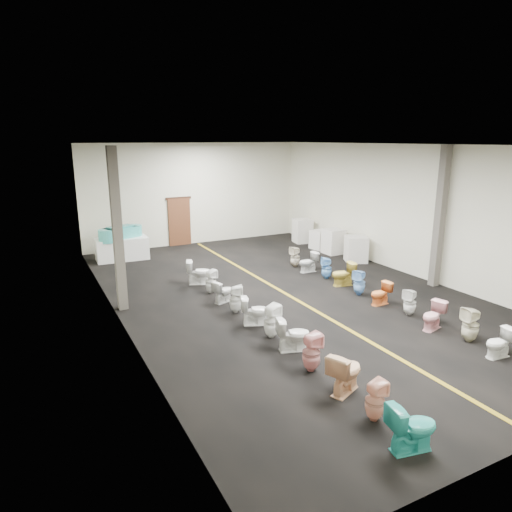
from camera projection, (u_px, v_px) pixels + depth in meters
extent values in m
plane|color=black|center=(285.00, 293.00, 14.17)|extent=(16.00, 16.00, 0.00)
plane|color=black|center=(288.00, 145.00, 13.04)|extent=(16.00, 16.00, 0.00)
plane|color=beige|center=(195.00, 194.00, 20.50)|extent=(10.00, 0.00, 10.00)
plane|color=beige|center=(115.00, 238.00, 11.39)|extent=(0.00, 16.00, 16.00)
plane|color=beige|center=(410.00, 210.00, 15.82)|extent=(0.00, 16.00, 16.00)
cube|color=olive|center=(285.00, 293.00, 14.17)|extent=(0.12, 15.60, 0.01)
cube|color=#562D19|center=(179.00, 222.00, 20.39)|extent=(1.00, 0.10, 2.10)
cube|color=#331C11|center=(178.00, 198.00, 20.13)|extent=(1.15, 0.08, 0.10)
cube|color=#59544C|center=(117.00, 231.00, 12.36)|extent=(0.25, 0.25, 4.50)
cube|color=#59544C|center=(440.00, 217.00, 14.42)|extent=(0.25, 0.25, 4.50)
cube|color=white|center=(122.00, 249.00, 18.06)|extent=(2.00, 1.05, 0.88)
cube|color=teal|center=(121.00, 234.00, 17.91)|extent=(1.36, 1.06, 0.50)
cylinder|color=teal|center=(107.00, 236.00, 17.47)|extent=(0.66, 0.66, 0.50)
cylinder|color=teal|center=(134.00, 231.00, 18.35)|extent=(0.66, 0.66, 0.50)
cube|color=teal|center=(120.00, 229.00, 17.86)|extent=(1.10, 0.80, 0.20)
cube|color=silver|center=(356.00, 249.00, 17.74)|extent=(1.04, 1.04, 1.01)
cube|color=silver|center=(333.00, 241.00, 19.00)|extent=(0.75, 0.75, 1.03)
cube|color=silver|center=(320.00, 240.00, 19.83)|extent=(0.80, 0.80, 0.81)
cube|color=white|center=(302.00, 231.00, 21.03)|extent=(0.89, 0.89, 1.09)
imported|color=teal|center=(412.00, 427.00, 6.96)|extent=(0.85, 0.58, 0.80)
imported|color=#EEAA8F|center=(375.00, 401.00, 7.72)|extent=(0.36, 0.35, 0.74)
imported|color=#ECB385|center=(345.00, 372.00, 8.58)|extent=(0.93, 0.75, 0.83)
imported|color=pink|center=(311.00, 352.00, 9.36)|extent=(0.39, 0.38, 0.83)
imported|color=white|center=(293.00, 334.00, 10.29)|extent=(0.85, 0.63, 0.77)
imported|color=white|center=(272.00, 321.00, 10.96)|extent=(0.47, 0.47, 0.83)
imported|color=white|center=(255.00, 311.00, 11.73)|extent=(0.83, 0.65, 0.75)
imported|color=white|center=(236.00, 299.00, 12.55)|extent=(0.45, 0.44, 0.78)
imported|color=silver|center=(223.00, 291.00, 13.36)|extent=(0.74, 0.58, 0.66)
imported|color=white|center=(211.00, 282.00, 14.14)|extent=(0.42, 0.42, 0.74)
imported|color=white|center=(199.00, 272.00, 15.01)|extent=(0.90, 0.70, 0.81)
imported|color=white|center=(499.00, 343.00, 9.97)|extent=(0.69, 0.43, 0.67)
imported|color=beige|center=(471.00, 325.00, 10.72)|extent=(0.44, 0.43, 0.85)
imported|color=#F2ABB1|center=(433.00, 316.00, 11.43)|extent=(0.78, 0.56, 0.72)
imported|color=white|center=(410.00, 302.00, 12.34)|extent=(0.42, 0.42, 0.75)
imported|color=orange|center=(381.00, 294.00, 13.15)|extent=(0.67, 0.42, 0.66)
imported|color=#83BBF1|center=(359.00, 282.00, 13.95)|extent=(0.48, 0.47, 0.80)
imported|color=gold|center=(343.00, 274.00, 14.85)|extent=(0.82, 0.56, 0.78)
imported|color=#6DAFEC|center=(327.00, 268.00, 15.59)|extent=(0.44, 0.44, 0.76)
imported|color=silver|center=(308.00, 262.00, 16.38)|extent=(0.71, 0.42, 0.72)
imported|color=beige|center=(295.00, 257.00, 17.04)|extent=(0.40, 0.39, 0.77)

